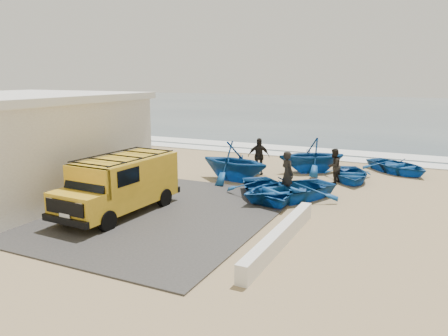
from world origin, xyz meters
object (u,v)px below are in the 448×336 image
(boat_mid_left, at_px, (234,161))
(boat_far_right, at_px, (397,166))
(building, at_px, (15,144))
(van, at_px, (121,183))
(boat_mid_right, at_px, (350,174))
(boat_far_left, at_px, (312,155))
(parapet, at_px, (280,237))
(boat_near_left, at_px, (267,190))
(boat_near_right, at_px, (287,190))
(fisherman_front, at_px, (287,174))
(fisherman_middle, at_px, (334,166))
(fisherman_back, at_px, (259,156))

(boat_mid_left, xyz_separation_m, boat_far_right, (7.13, 5.30, -0.59))
(building, height_order, van, building)
(boat_mid_right, height_order, boat_far_right, boat_far_right)
(boat_far_left, bearing_deg, boat_far_right, 80.30)
(parapet, distance_m, boat_far_right, 12.62)
(boat_near_left, xyz_separation_m, boat_near_right, (0.76, 0.31, 0.03))
(boat_mid_right, distance_m, fisherman_front, 4.46)
(boat_far_left, relative_size, fisherman_middle, 2.10)
(boat_far_right, bearing_deg, boat_near_left, -170.34)
(boat_mid_right, distance_m, boat_far_left, 2.58)
(boat_near_left, relative_size, boat_far_left, 1.13)
(fisherman_middle, bearing_deg, fisherman_back, -75.42)
(building, bearing_deg, fisherman_front, 22.07)
(boat_far_left, bearing_deg, fisherman_middle, 6.04)
(boat_mid_right, height_order, fisherman_front, fisherman_front)
(building, relative_size, van, 1.83)
(boat_mid_right, bearing_deg, fisherman_back, 169.64)
(building, xyz_separation_m, fisherman_middle, (12.27, 7.66, -1.32))
(parapet, bearing_deg, boat_mid_right, 87.36)
(building, relative_size, fisherman_back, 4.90)
(boat_mid_right, bearing_deg, boat_far_left, 135.79)
(boat_mid_left, relative_size, fisherman_middle, 2.19)
(boat_far_right, relative_size, fisherman_back, 1.90)
(parapet, distance_m, fisherman_front, 5.70)
(boat_near_right, xyz_separation_m, boat_far_left, (-0.47, 5.71, 0.48))
(boat_near_right, height_order, boat_mid_right, boat_near_right)
(parapet, distance_m, boat_near_left, 5.01)
(van, height_order, boat_near_right, van)
(van, xyz_separation_m, boat_near_left, (4.28, 4.07, -0.75))
(boat_far_left, bearing_deg, boat_near_right, -28.73)
(boat_near_right, distance_m, boat_mid_right, 4.89)
(boat_far_right, bearing_deg, building, 166.75)
(boat_far_left, bearing_deg, parapet, -23.71)
(van, bearing_deg, boat_mid_left, 78.92)
(building, bearing_deg, boat_far_right, 37.47)
(boat_mid_right, relative_size, boat_far_right, 0.91)
(fisherman_front, bearing_deg, parapet, 144.20)
(boat_mid_left, bearing_deg, building, 138.69)
(fisherman_front, bearing_deg, boat_far_left, -48.32)
(building, height_order, boat_near_left, building)
(boat_near_right, bearing_deg, boat_far_right, 98.29)
(boat_near_left, xyz_separation_m, fisherman_middle, (1.87, 4.11, 0.43))
(van, xyz_separation_m, fisherman_back, (2.21, 8.41, -0.21))
(van, distance_m, boat_mid_left, 6.82)
(parapet, distance_m, fisherman_back, 9.84)
(building, bearing_deg, van, -4.95)
(van, height_order, boat_mid_right, van)
(building, relative_size, boat_mid_right, 2.85)
(building, bearing_deg, boat_mid_left, 38.26)
(boat_mid_right, relative_size, boat_far_left, 0.94)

